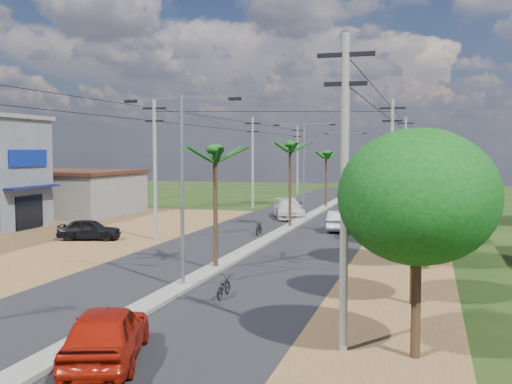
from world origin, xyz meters
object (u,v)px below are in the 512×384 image
at_px(car_silver_mid, 340,221).
at_px(car_white_far, 289,209).
at_px(car_parked_dark, 89,230).
at_px(moto_rider_east, 223,288).
at_px(car_red_near, 107,335).

xyz_separation_m(car_silver_mid, car_white_far, (-5.26, 6.57, 0.07)).
xyz_separation_m(car_white_far, car_parked_dark, (-9.51, -15.35, -0.12)).
bearing_deg(moto_rider_east, car_silver_mid, -97.04).
bearing_deg(car_white_far, car_silver_mid, -71.37).
bearing_deg(car_red_near, car_parked_dark, -76.27).
relative_size(car_parked_dark, moto_rider_east, 2.49).
height_order(car_silver_mid, moto_rider_east, car_silver_mid).
bearing_deg(car_parked_dark, car_white_far, -46.88).
bearing_deg(car_parked_dark, car_red_near, -162.31).
bearing_deg(car_parked_dark, car_silver_mid, -74.38).
distance_m(car_red_near, moto_rider_east, 7.66).
relative_size(car_white_far, moto_rider_east, 3.44).
relative_size(car_red_near, car_silver_mid, 1.05).
relative_size(car_red_near, moto_rider_east, 2.93).
xyz_separation_m(car_red_near, moto_rider_east, (0.67, 7.62, -0.37)).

